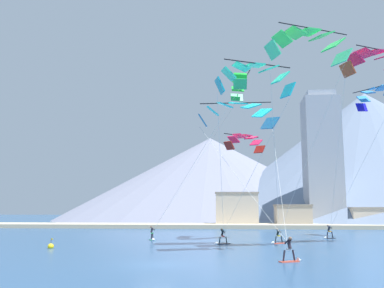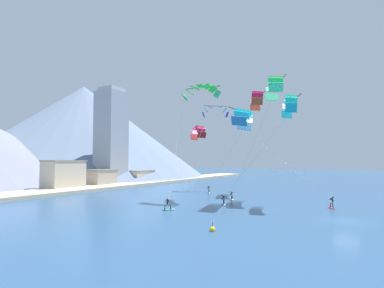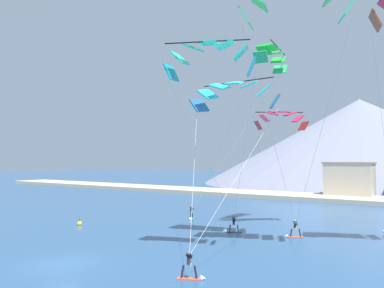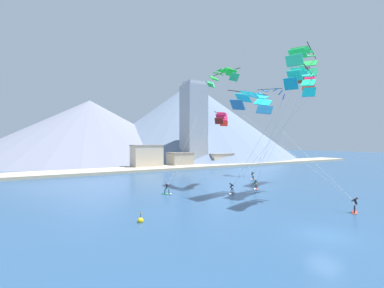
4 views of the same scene
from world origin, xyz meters
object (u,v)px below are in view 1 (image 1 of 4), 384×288
Objects in this scene: kitesurfer_near_trail at (152,236)px; parafoil_kite_mid_center at (255,76)px; parafoil_kite_near_trail at (239,85)px; race_marker_buoy at (51,247)px; kitesurfer_near_lead at (328,234)px; parafoil_kite_near_lead at (375,62)px; parafoil_kite_distant_high_outer at (245,141)px; parafoil_kite_far_left at (237,112)px; kitesurfer_far_left at (292,254)px; parafoil_kite_distant_low_drift at (376,95)px; kitesurfer_mid_center at (221,240)px; kitesurfer_far_right at (277,239)px; parafoil_kite_far_right at (308,42)px.

parafoil_kite_mid_center is (11.18, -13.55, 14.44)m from kitesurfer_near_trail.
parafoil_kite_near_trail reaches higher than race_marker_buoy.
kitesurfer_near_lead is 21.34m from kitesurfer_near_trail.
kitesurfer_near_trail is at bearing 170.35° from parafoil_kite_near_lead.
parafoil_kite_near_trail is 6.79m from parafoil_kite_distant_high_outer.
parafoil_kite_far_left is at bearing -133.09° from kitesurfer_near_lead.
parafoil_kite_mid_center is at bearing 110.81° from kitesurfer_far_left.
parafoil_kite_near_trail is at bearing -161.14° from parafoil_kite_distant_low_drift.
parafoil_kite_distant_low_drift is (16.97, 20.39, 3.43)m from parafoil_kite_mid_center.
parafoil_kite_near_trail is at bearing 98.70° from kitesurfer_far_left.
parafoil_kite_distant_high_outer is (-9.98, -3.16, 11.14)m from kitesurfer_near_lead.
kitesurfer_near_trail is at bearing 129.52° from parafoil_kite_mid_center.
parafoil_kite_near_lead is (16.60, 0.22, 18.64)m from kitesurfer_mid_center.
kitesurfer_far_left is 1.06× the size of kitesurfer_far_right.
kitesurfer_far_left is at bearing -108.19° from kitesurfer_near_lead.
parafoil_kite_near_lead is at bearing 51.58° from kitesurfer_far_left.
parafoil_kite_near_lead is 15.22m from parafoil_kite_near_trail.
parafoil_kite_near_trail is at bearing 87.31° from parafoil_kite_far_left.
kitesurfer_far_left is at bearing -21.76° from race_marker_buoy.
kitesurfer_far_right is 21.56m from parafoil_kite_near_lead.
parafoil_kite_far_right is at bearing -23.48° from parafoil_kite_far_left.
parafoil_kite_distant_low_drift reaches higher than kitesurfer_far_right.
parafoil_kite_mid_center is 15.52m from parafoil_kite_distant_high_outer.
kitesurfer_far_right is at bearing 18.37° from race_marker_buoy.
parafoil_kite_near_lead is 3.69× the size of parafoil_kite_distant_high_outer.
kitesurfer_near_trail is 1.05× the size of kitesurfer_far_right.
kitesurfer_near_lead is 0.09× the size of parafoil_kite_near_lead.
parafoil_kite_far_right is at bearing -30.95° from kitesurfer_near_trail.
parafoil_kite_far_left is at bearing -136.71° from kitesurfer_far_right.
kitesurfer_near_trail is at bearing 144.50° from parafoil_kite_far_left.
parafoil_kite_near_trail is at bearing 3.91° from kitesurfer_near_trail.
kitesurfer_far_right is 0.11× the size of parafoil_kite_mid_center.
parafoil_kite_distant_low_drift is at bearing 55.18° from parafoil_kite_far_right.
parafoil_kite_distant_low_drift is (20.20, 11.24, 17.90)m from kitesurfer_mid_center.
kitesurfer_mid_center is 29.23m from parafoil_kite_distant_low_drift.
kitesurfer_near_lead reaches higher than kitesurfer_mid_center.
parafoil_kite_far_right is at bearing 68.69° from kitesurfer_far_left.
race_marker_buoy is at bearing -161.63° from kitesurfer_far_right.
parafoil_kite_distant_low_drift reaches higher than parafoil_kite_distant_high_outer.
kitesurfer_near_lead is at bearing 28.03° from race_marker_buoy.
kitesurfer_far_right is 0.09× the size of parafoil_kite_near_trail.
parafoil_kite_mid_center reaches higher than parafoil_kite_distant_high_outer.
kitesurfer_near_trail is at bearing -166.34° from parafoil_kite_distant_low_drift.
parafoil_kite_near_lead reaches higher than kitesurfer_far_right.
parafoil_kite_far_right reaches higher than kitesurfer_mid_center.
parafoil_kite_far_right is at bearing -63.72° from parafoil_kite_distant_high_outer.
kitesurfer_far_right is 0.09× the size of parafoil_kite_far_right.
kitesurfer_far_left is 0.09× the size of parafoil_kite_far_right.
parafoil_kite_far_left is (-0.36, -7.67, -5.08)m from parafoil_kite_near_trail.
kitesurfer_far_right is (5.80, 1.15, 0.01)m from kitesurfer_mid_center.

